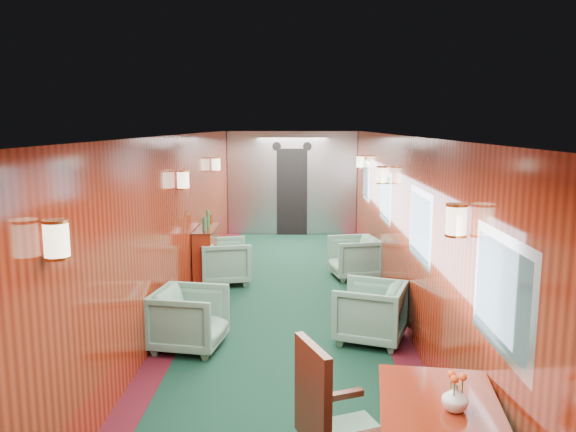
% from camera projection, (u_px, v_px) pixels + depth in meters
% --- Properties ---
extents(room, '(12.00, 12.10, 2.40)m').
position_uv_depth(room, '(286.00, 197.00, 7.09)').
color(room, black).
rests_on(room, ground).
extents(bulkhead, '(2.98, 0.17, 2.39)m').
position_uv_depth(bulkhead, '(292.00, 184.00, 12.99)').
color(bulkhead, '#ABAEB2').
rests_on(bulkhead, ground).
extents(windows_right, '(0.02, 8.60, 0.80)m').
position_uv_depth(windows_right, '(400.00, 209.00, 7.33)').
color(windows_right, silver).
rests_on(windows_right, ground).
extents(wall_sconces, '(2.97, 7.97, 0.25)m').
position_uv_depth(wall_sconces, '(287.00, 180.00, 7.62)').
color(wall_sconces, beige).
rests_on(wall_sconces, ground).
extents(dining_table, '(0.88, 1.15, 0.80)m').
position_uv_depth(dining_table, '(439.00, 422.00, 3.56)').
color(dining_table, maroon).
rests_on(dining_table, ground).
extents(side_chair, '(0.68, 0.70, 1.20)m').
position_uv_depth(side_chair, '(333.00, 424.00, 3.57)').
color(side_chair, '#214E40').
rests_on(side_chair, ground).
extents(credenza, '(0.31, 0.99, 1.16)m').
position_uv_depth(credenza, '(207.00, 254.00, 9.15)').
color(credenza, maroon).
rests_on(credenza, ground).
extents(flower_vase, '(0.18, 0.18, 0.17)m').
position_uv_depth(flower_vase, '(455.00, 398.00, 3.43)').
color(flower_vase, silver).
rests_on(flower_vase, dining_table).
extents(armchair_left_near, '(0.88, 0.86, 0.70)m').
position_uv_depth(armchair_left_near, '(190.00, 319.00, 6.39)').
color(armchair_left_near, '#214E40').
rests_on(armchair_left_near, ground).
extents(armchair_left_far, '(0.95, 0.93, 0.72)m').
position_uv_depth(armchair_left_far, '(225.00, 261.00, 9.05)').
color(armchair_left_far, '#214E40').
rests_on(armchair_left_far, ground).
extents(armchair_right_near, '(0.98, 0.97, 0.71)m').
position_uv_depth(armchair_right_near, '(370.00, 312.00, 6.61)').
color(armchair_right_near, '#214E40').
rests_on(armchair_right_near, ground).
extents(armchair_right_far, '(0.90, 0.88, 0.69)m').
position_uv_depth(armchair_right_far, '(354.00, 257.00, 9.37)').
color(armchair_right_far, '#214E40').
rests_on(armchair_right_far, ground).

